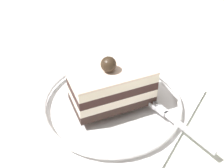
# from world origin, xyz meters

# --- Properties ---
(ground_plane) EXTENTS (2.40, 2.40, 0.00)m
(ground_plane) POSITION_xyz_m (0.00, 0.00, 0.00)
(ground_plane) COLOR silver
(dessert_plate) EXTENTS (0.24, 0.24, 0.02)m
(dessert_plate) POSITION_xyz_m (-0.01, -0.01, 0.01)
(dessert_plate) COLOR white
(dessert_plate) RESTS_ON ground_plane
(cake_slice) EXTENTS (0.11, 0.12, 0.07)m
(cake_slice) POSITION_xyz_m (-0.01, -0.01, 0.04)
(cake_slice) COLOR #301F1A
(cake_slice) RESTS_ON dessert_plate
(fork) EXTENTS (0.08, 0.11, 0.00)m
(fork) POSITION_xyz_m (-0.03, -0.10, 0.02)
(fork) COLOR silver
(fork) RESTS_ON dessert_plate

